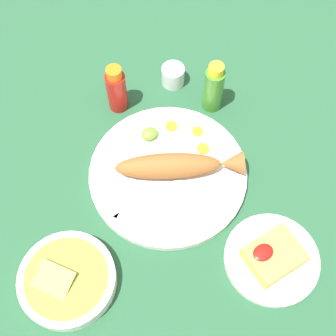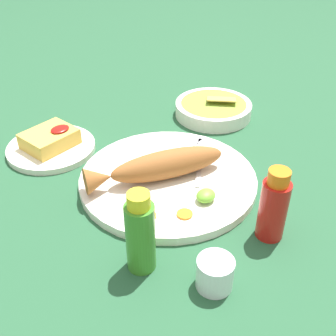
# 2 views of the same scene
# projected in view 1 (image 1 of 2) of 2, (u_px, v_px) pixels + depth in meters

# --- Properties ---
(ground_plane) EXTENTS (4.00, 4.00, 0.00)m
(ground_plane) POSITION_uv_depth(u_px,v_px,m) (168.00, 176.00, 1.09)
(ground_plane) COLOR #235133
(main_plate) EXTENTS (0.36, 0.36, 0.02)m
(main_plate) POSITION_uv_depth(u_px,v_px,m) (168.00, 174.00, 1.08)
(main_plate) COLOR white
(main_plate) RESTS_ON ground_plane
(fried_fish) EXTENTS (0.28, 0.19, 0.06)m
(fried_fish) POSITION_uv_depth(u_px,v_px,m) (177.00, 166.00, 1.05)
(fried_fish) COLOR #935628
(fried_fish) RESTS_ON main_plate
(fork_near) EXTENTS (0.19, 0.02, 0.00)m
(fork_near) POSITION_uv_depth(u_px,v_px,m) (143.00, 202.00, 1.04)
(fork_near) COLOR silver
(fork_near) RESTS_ON main_plate
(fork_far) EXTENTS (0.16, 0.11, 0.00)m
(fork_far) POSITION_uv_depth(u_px,v_px,m) (129.00, 187.00, 1.05)
(fork_far) COLOR silver
(fork_far) RESTS_ON main_plate
(carrot_slice_near) EXTENTS (0.03, 0.03, 0.00)m
(carrot_slice_near) POSITION_uv_depth(u_px,v_px,m) (203.00, 149.00, 1.10)
(carrot_slice_near) COLOR orange
(carrot_slice_near) RESTS_ON main_plate
(carrot_slice_mid) EXTENTS (0.03, 0.03, 0.00)m
(carrot_slice_mid) POSITION_uv_depth(u_px,v_px,m) (198.00, 131.00, 1.12)
(carrot_slice_mid) COLOR orange
(carrot_slice_mid) RESTS_ON main_plate
(carrot_slice_far) EXTENTS (0.03, 0.03, 0.00)m
(carrot_slice_far) POSITION_uv_depth(u_px,v_px,m) (171.00, 126.00, 1.13)
(carrot_slice_far) COLOR orange
(carrot_slice_far) RESTS_ON main_plate
(lime_wedge_main) EXTENTS (0.04, 0.03, 0.02)m
(lime_wedge_main) POSITION_uv_depth(u_px,v_px,m) (149.00, 134.00, 1.11)
(lime_wedge_main) COLOR #6BB233
(lime_wedge_main) RESTS_ON main_plate
(hot_sauce_bottle_red) EXTENTS (0.05, 0.05, 0.14)m
(hot_sauce_bottle_red) POSITION_uv_depth(u_px,v_px,m) (116.00, 90.00, 1.13)
(hot_sauce_bottle_red) COLOR #B21914
(hot_sauce_bottle_red) RESTS_ON ground_plane
(hot_sauce_bottle_green) EXTENTS (0.05, 0.05, 0.15)m
(hot_sauce_bottle_green) POSITION_uv_depth(u_px,v_px,m) (214.00, 88.00, 1.12)
(hot_sauce_bottle_green) COLOR #3D8428
(hot_sauce_bottle_green) RESTS_ON ground_plane
(salt_cup) EXTENTS (0.06, 0.06, 0.05)m
(salt_cup) POSITION_uv_depth(u_px,v_px,m) (173.00, 76.00, 1.20)
(salt_cup) COLOR silver
(salt_cup) RESTS_ON ground_plane
(side_plate_fries) EXTENTS (0.20, 0.20, 0.01)m
(side_plate_fries) POSITION_uv_depth(u_px,v_px,m) (272.00, 259.00, 0.99)
(side_plate_fries) COLOR white
(side_plate_fries) RESTS_ON ground_plane
(fries_pile) EXTENTS (0.11, 0.09, 0.04)m
(fries_pile) POSITION_uv_depth(u_px,v_px,m) (274.00, 255.00, 0.97)
(fries_pile) COLOR gold
(fries_pile) RESTS_ON side_plate_fries
(guacamole_bowl) EXTENTS (0.20, 0.20, 0.05)m
(guacamole_bowl) POSITION_uv_depth(u_px,v_px,m) (67.00, 280.00, 0.96)
(guacamole_bowl) COLOR white
(guacamole_bowl) RESTS_ON ground_plane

